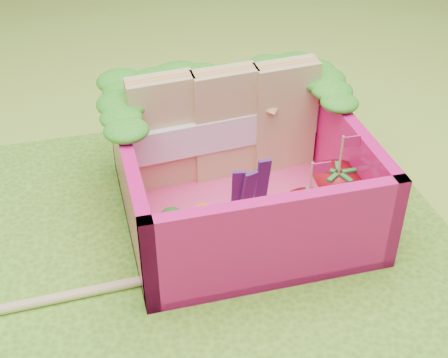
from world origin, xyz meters
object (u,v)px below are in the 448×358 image
broccoli (176,226)px  strawberry_right (336,195)px  bento_box (241,173)px  strawberry_left (307,218)px  sandwich_stack (225,124)px  chopsticks (30,304)px

broccoli → strawberry_right: size_ratio=0.59×
bento_box → broccoli: (-0.43, -0.30, -0.05)m
strawberry_left → sandwich_stack: bearing=109.8°
bento_box → sandwich_stack: sandwich_stack is taller
strawberry_left → bento_box: bearing=126.2°
bento_box → chopsticks: (-1.19, -0.45, -0.25)m
chopsticks → strawberry_left: bearing=3.7°
broccoli → strawberry_left: strawberry_left is taller
bento_box → strawberry_left: 0.45m
bento_box → chopsticks: bearing=-159.1°
broccoli → strawberry_left: (0.69, -0.06, -0.05)m
broccoli → strawberry_left: bearing=-5.0°
bento_box → broccoli: 0.52m
strawberry_right → chopsticks: size_ratio=0.24×
strawberry_right → sandwich_stack: bearing=129.0°
sandwich_stack → strawberry_left: 0.79m
chopsticks → sandwich_stack: bearing=34.2°
sandwich_stack → chopsticks: sandwich_stack is taller
strawberry_right → chopsticks: 1.69m
strawberry_left → strawberry_right: size_ratio=0.92×
sandwich_stack → strawberry_right: size_ratio=2.36×
broccoli → chopsticks: size_ratio=0.14×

